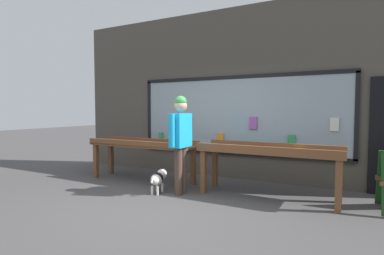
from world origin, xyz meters
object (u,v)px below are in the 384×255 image
(display_table_left, at_px, (142,148))
(person_browsing, at_px, (181,136))
(small_dog, at_px, (158,178))
(display_table_right, at_px, (268,155))

(display_table_left, xyz_separation_m, person_browsing, (1.22, -0.49, 0.34))
(display_table_left, bearing_deg, person_browsing, -21.82)
(display_table_left, distance_m, small_dog, 1.12)
(display_table_left, relative_size, person_browsing, 1.37)
(person_browsing, xyz_separation_m, small_dog, (-0.40, -0.13, -0.78))
(person_browsing, distance_m, small_dog, 0.88)
(display_table_right, height_order, small_dog, display_table_right)
(display_table_left, height_order, display_table_right, display_table_right)
(display_table_right, distance_m, small_dog, 2.01)
(display_table_right, relative_size, small_dog, 4.13)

